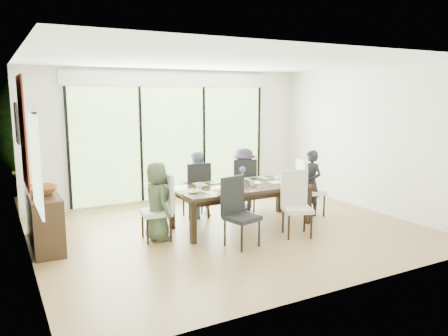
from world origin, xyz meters
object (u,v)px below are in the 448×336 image
chair_near_left (242,212)px  chair_far_right (243,184)px  chair_left_end (156,207)px  cup_c (277,178)px  table_top (241,187)px  person_far_left (196,185)px  chair_far_left (196,189)px  laptop (198,191)px  vase (242,181)px  chair_near_right (297,204)px  sideboard (44,219)px  person_left_end (157,201)px  person_far_right (244,180)px  person_right_end (311,183)px  bowl (42,190)px  cup_a (199,185)px  cup_b (252,183)px  chair_right_end (312,187)px

chair_near_left → chair_far_right: bearing=44.9°
chair_left_end → cup_c: bearing=98.7°
table_top → person_far_left: (-0.45, 0.83, -0.07)m
table_top → chair_far_right: 1.02m
chair_far_left → cup_c: size_ratio=8.87×
chair_far_left → chair_far_right: 1.00m
laptop → vase: bearing=-32.4°
table_top → chair_far_left: 0.97m
chair_near_right → vase: bearing=137.6°
chair_left_end → table_top: bearing=96.2°
chair_far_right → sideboard: (-3.58, -0.31, -0.11)m
person_left_end → person_far_right: size_ratio=1.00×
chair_far_right → vase: bearing=80.1°
table_top → laptop: laptop is taller
person_left_end → sideboard: size_ratio=0.84×
chair_near_right → person_right_end: person_right_end is taller
bowl → person_far_left: bearing=8.7°
person_left_end → cup_a: (0.78, 0.15, 0.14)m
cup_b → bowl: size_ratio=0.22×
chair_far_left → person_far_right: size_ratio=0.85×
person_left_end → bowl: 1.63m
chair_near_left → cup_b: size_ratio=11.00×
chair_far_left → cup_a: chair_far_left is taller
person_far_left → person_far_right: bearing=166.0°
chair_right_end → chair_left_end: bearing=106.2°
sideboard → bowl: bearing=-90.0°
person_left_end → cup_c: person_left_end is taller
person_right_end → person_far_right: size_ratio=1.00×
person_far_right → chair_left_end: bearing=7.1°
chair_near_right → bowl: bearing=-178.7°
chair_near_left → vase: bearing=45.4°
person_far_right → cup_b: bearing=51.8°
chair_left_end → sideboard: 1.63m
table_top → person_far_right: 1.00m
chair_far_left → cup_b: 1.15m
cup_a → chair_far_left: bearing=70.3°
person_far_left → person_left_end: bearing=24.8°
person_left_end → laptop: size_ratio=3.91×
table_top → chair_far_right: size_ratio=2.18×
table_top → chair_left_end: (-1.50, -0.00, -0.16)m
chair_far_right → chair_far_left: bearing=22.1°
chair_left_end → cup_b: chair_left_end is taller
chair_near_right → person_right_end: size_ratio=0.85×
chair_near_left → person_far_left: size_ratio=0.85×
laptop → chair_right_end: bearing=-39.4°
chair_far_left → vase: (0.50, -0.80, 0.24)m
chair_right_end → sideboard: (-4.53, 0.54, -0.11)m
chair_near_right → person_left_end: person_left_end is taller
cup_c → bowl: bowl is taller
chair_near_right → vase: 1.05m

